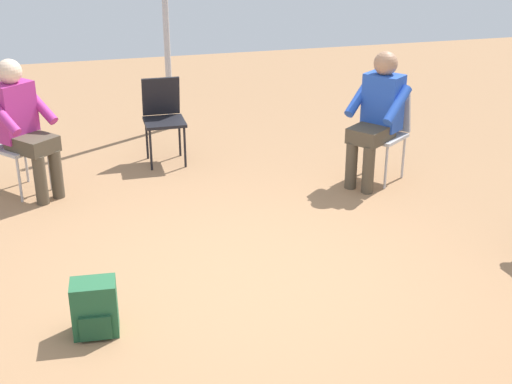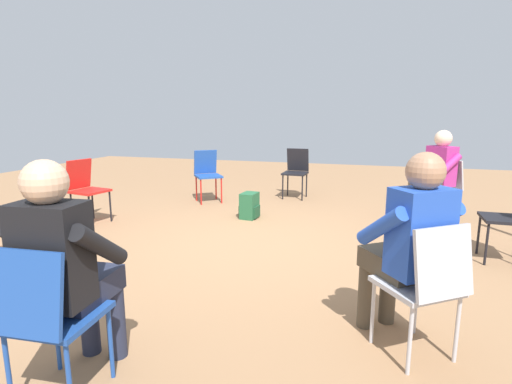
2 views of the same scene
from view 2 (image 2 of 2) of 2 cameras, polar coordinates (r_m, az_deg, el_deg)
name	(u,v)px [view 2 (image 2 of 2)]	position (r m, az deg, el deg)	size (l,w,h in m)	color
ground_plane	(251,243)	(4.59, -0.69, -7.24)	(15.11, 15.11, 0.00)	#99704C
chair_south	(86,186)	(5.78, -23.15, 0.76)	(0.47, 0.50, 0.85)	red
chair_southwest	(207,172)	(6.68, -6.98, 2.86)	(0.58, 0.58, 0.85)	#1E4799
chair_northwest	(443,186)	(5.90, 25.17, 0.78)	(0.58, 0.59, 0.85)	#B7B7BC
chair_northeast	(426,281)	(2.56, 23.10, -11.65)	(0.58, 0.57, 0.85)	#B7B7BC
chair_west	(296,169)	(6.98, 5.75, 3.25)	(0.45, 0.41, 0.85)	black
chair_east	(47,313)	(2.27, -27.70, -15.07)	(0.47, 0.43, 0.85)	#1E4799
person_in_blue	(408,240)	(2.61, 20.95, -6.43)	(0.63, 0.63, 1.24)	#4C4233
person_in_black	(66,262)	(2.31, -25.49, -9.06)	(0.54, 0.52, 1.24)	#23283D
person_in_magenta	(435,172)	(5.74, 24.22, 2.61)	(0.63, 0.63, 1.24)	#4C4233
backpack_near_laptop_user	(249,207)	(5.60, -0.95, -2.17)	(0.29, 0.26, 0.36)	#235B38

